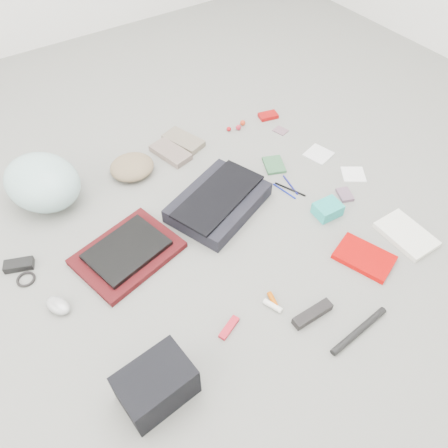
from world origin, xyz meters
TOP-DOWN VIEW (x-y plane):
  - ground_plane at (0.00, 0.00)m, footprint 4.00×4.00m
  - messenger_bag at (0.06, 0.13)m, footprint 0.49×0.42m
  - bag_flap at (0.06, 0.13)m, footprint 0.47×0.33m
  - laptop_sleeve at (-0.39, 0.11)m, footprint 0.44×0.37m
  - laptop at (-0.39, 0.11)m, footprint 0.34×0.28m
  - bike_helmet at (-0.54, 0.59)m, footprint 0.40×0.44m
  - beanie at (-0.15, 0.55)m, footprint 0.22×0.21m
  - mitten_left at (0.06, 0.56)m, footprint 0.15×0.23m
  - mitten_right at (0.16, 0.61)m, footprint 0.16×0.23m
  - power_brick at (-0.77, 0.30)m, footprint 0.12×0.09m
  - cable_coil at (-0.76, 0.22)m, footprint 0.09×0.09m
  - mouse at (-0.70, 0.03)m, footprint 0.10×0.12m
  - camera_bag at (-0.55, -0.44)m, footprint 0.24×0.18m
  - multitool at (-0.24, -0.38)m, footprint 0.10×0.06m
  - toiletry_tube_white at (-0.05, -0.40)m, footprint 0.05×0.08m
  - toiletry_tube_orange at (-0.04, -0.38)m, footprint 0.04×0.07m
  - u_lock at (0.04, -0.51)m, footprint 0.16×0.04m
  - bike_pump at (0.13, -0.65)m, footprint 0.27×0.04m
  - book_red at (0.38, -0.43)m, footprint 0.21×0.26m
  - book_white at (0.61, -0.44)m, footprint 0.16×0.23m
  - notepad at (0.43, 0.21)m, footprint 0.13×0.15m
  - pen_blue at (0.36, 0.05)m, footprint 0.03×0.13m
  - pen_black at (0.39, 0.04)m, footprint 0.07×0.15m
  - pen_navy at (0.41, 0.06)m, footprint 0.03×0.13m
  - accordion_wallet at (0.43, -0.16)m, footprint 0.12×0.10m
  - card_deck at (0.57, -0.13)m, footprint 0.08×0.10m
  - napkin_top at (0.67, 0.15)m, footprint 0.14×0.14m
  - napkin_bottom at (0.71, -0.05)m, footprint 0.14×0.14m
  - lollipop_a at (0.41, 0.56)m, footprint 0.03×0.03m
  - lollipop_b at (0.46, 0.54)m, footprint 0.04×0.04m
  - lollipop_c at (0.50, 0.56)m, footprint 0.04×0.04m
  - altoids_tin at (0.65, 0.54)m, footprint 0.11×0.08m
  - stamp_sheet at (0.63, 0.41)m, footprint 0.07×0.08m

SIDE VIEW (x-z plane):
  - ground_plane at x=0.00m, z-range 0.00..0.00m
  - stamp_sheet at x=0.63m, z-range 0.00..0.00m
  - napkin_bottom at x=0.71m, z-range 0.00..0.01m
  - napkin_top at x=0.67m, z-range 0.00..0.01m
  - pen_blue at x=0.36m, z-range 0.00..0.01m
  - pen_navy at x=0.41m, z-range 0.00..0.01m
  - pen_black at x=0.39m, z-range 0.00..0.01m
  - cable_coil at x=-0.76m, z-range 0.00..0.01m
  - notepad at x=0.43m, z-range 0.00..0.01m
  - multitool at x=-0.24m, z-range 0.00..0.02m
  - card_deck at x=0.57m, z-range 0.00..0.02m
  - toiletry_tube_orange at x=-0.04m, z-range 0.00..0.02m
  - altoids_tin at x=0.65m, z-range 0.00..0.02m
  - toiletry_tube_white at x=-0.05m, z-range 0.00..0.02m
  - book_red at x=0.38m, z-range 0.00..0.02m
  - book_white at x=0.61m, z-range 0.00..0.02m
  - lollipop_a at x=0.41m, z-range 0.00..0.02m
  - bike_pump at x=0.13m, z-range 0.00..0.02m
  - laptop_sleeve at x=-0.39m, z-range 0.00..0.03m
  - lollipop_b at x=0.46m, z-range 0.00..0.03m
  - lollipop_c at x=0.50m, z-range 0.00..0.03m
  - power_brick at x=-0.77m, z-range 0.00..0.03m
  - mitten_left at x=0.06m, z-range 0.00..0.03m
  - mitten_right at x=0.16m, z-range 0.00..0.03m
  - u_lock at x=0.04m, z-range 0.00..0.03m
  - mouse at x=-0.70m, z-range 0.00..0.04m
  - accordion_wallet at x=0.43m, z-range 0.00..0.06m
  - messenger_bag at x=0.06m, z-range 0.00..0.07m
  - beanie at x=-0.15m, z-range 0.00..0.07m
  - laptop at x=-0.39m, z-range 0.03..0.05m
  - camera_bag at x=-0.55m, z-range 0.00..0.15m
  - bag_flap at x=0.06m, z-range 0.07..0.08m
  - bike_helmet at x=-0.54m, z-range 0.00..0.22m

